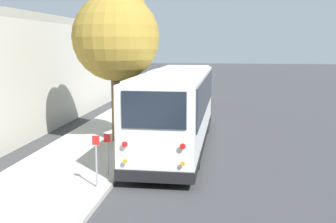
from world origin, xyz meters
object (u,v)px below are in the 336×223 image
object	(u,v)px
sign_post_near	(96,161)
street_tree	(116,32)
parked_sedan_silver	(202,80)
shuttle_bus	(177,105)
parked_sedan_white	(198,87)
sign_post_far	(108,154)
parked_sedan_maroon	(192,97)

from	to	relation	value
sign_post_near	street_tree	bearing A→B (deg)	8.15
street_tree	sign_post_near	world-z (taller)	street_tree
parked_sedan_silver	shuttle_bus	bearing A→B (deg)	175.79
shuttle_bus	parked_sedan_white	size ratio (longest dim) A/B	2.52
sign_post_near	sign_post_far	distance (m)	1.26
parked_sedan_maroon	sign_post_near	world-z (taller)	sign_post_near
parked_sedan_white	sign_post_far	world-z (taller)	sign_post_far
street_tree	sign_post_far	bearing A→B (deg)	-169.84
sign_post_near	shuttle_bus	bearing A→B (deg)	-17.04
shuttle_bus	sign_post_far	world-z (taller)	shuttle_bus
parked_sedan_maroon	street_tree	size ratio (longest dim) A/B	0.59
shuttle_bus	parked_sedan_silver	bearing A→B (deg)	1.47
parked_sedan_maroon	parked_sedan_silver	bearing A→B (deg)	-1.25
street_tree	sign_post_far	distance (m)	6.55
street_tree	sign_post_near	size ratio (longest dim) A/B	4.43
parked_sedan_white	parked_sedan_maroon	bearing A→B (deg)	-178.41
street_tree	sign_post_far	xyz separation A→B (m)	(-5.00, -0.90, -4.13)
shuttle_bus	parked_sedan_white	bearing A→B (deg)	1.52
parked_sedan_silver	street_tree	xyz separation A→B (m)	(-26.67, 2.44, 4.38)
parked_sedan_silver	street_tree	bearing A→B (deg)	170.00
street_tree	parked_sedan_white	bearing A→B (deg)	-7.27
shuttle_bus	parked_sedan_maroon	size ratio (longest dim) A/B	2.71
parked_sedan_silver	sign_post_near	size ratio (longest dim) A/B	2.72
parked_sedan_silver	sign_post_far	distance (m)	31.71
shuttle_bus	street_tree	distance (m)	4.14
street_tree	shuttle_bus	bearing A→B (deg)	-97.46
shuttle_bus	sign_post_near	bearing A→B (deg)	163.86
parked_sedan_maroon	parked_sedan_white	xyz separation A→B (m)	(6.87, -0.06, 0.03)
shuttle_bus	sign_post_far	size ratio (longest dim) A/B	8.21
shuttle_bus	parked_sedan_silver	distance (m)	27.05
parked_sedan_maroon	sign_post_far	world-z (taller)	sign_post_far
parked_sedan_silver	parked_sedan_white	bearing A→B (deg)	175.66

